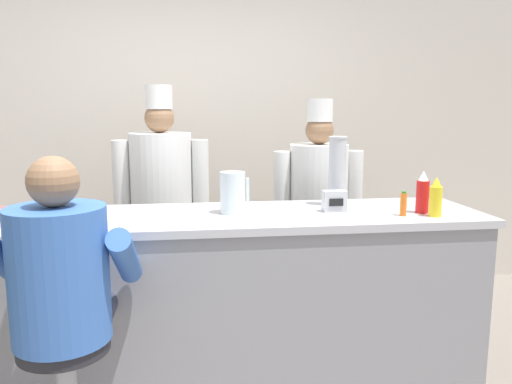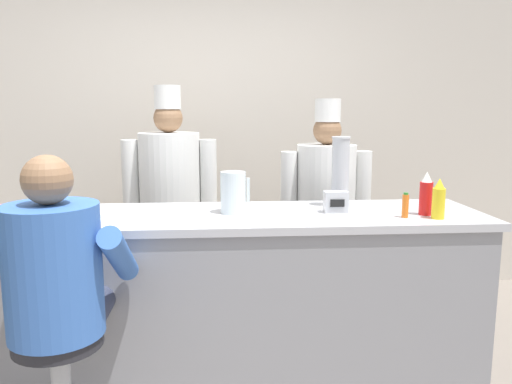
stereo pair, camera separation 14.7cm
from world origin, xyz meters
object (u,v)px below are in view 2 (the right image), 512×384
object	(u,v)px
breakfast_plate	(86,213)
cup_stack_steel	(340,172)
mustard_bottle_yellow	(439,200)
diner_seated_blue	(57,282)
cook_in_whites_far	(326,205)
cook_in_whites_near	(170,195)
cereal_bowl	(6,211)
napkin_dispenser_chrome	(336,202)
hot_sauce_bottle_orange	(405,206)
ketchup_bottle_red	(426,195)
water_pitcher_clear	(233,192)

from	to	relation	value
breakfast_plate	cup_stack_steel	xyz separation A→B (m)	(1.37, 0.15, 0.19)
mustard_bottle_yellow	diner_seated_blue	world-z (taller)	diner_seated_blue
diner_seated_blue	cook_in_whites_far	size ratio (longest dim) A/B	0.85
breakfast_plate	diner_seated_blue	xyz separation A→B (m)	(0.04, -0.63, -0.15)
mustard_bottle_yellow	cook_in_whites_far	bearing A→B (deg)	110.45
mustard_bottle_yellow	cook_in_whites_near	distance (m)	1.87
cereal_bowl	napkin_dispenser_chrome	world-z (taller)	napkin_dispenser_chrome
hot_sauce_bottle_orange	cook_in_whites_far	size ratio (longest dim) A/B	0.08
ketchup_bottle_red	hot_sauce_bottle_orange	distance (m)	0.15
water_pitcher_clear	cook_in_whites_far	size ratio (longest dim) A/B	0.14
napkin_dispenser_chrome	cook_in_whites_far	bearing A→B (deg)	81.51
cook_in_whites_near	cook_in_whites_far	world-z (taller)	cook_in_whites_near
napkin_dispenser_chrome	cook_in_whites_near	world-z (taller)	cook_in_whites_near
breakfast_plate	cook_in_whites_far	bearing A→B (deg)	28.44
ketchup_bottle_red	diner_seated_blue	size ratio (longest dim) A/B	0.16
ketchup_bottle_red	cereal_bowl	distance (m)	2.18
ketchup_bottle_red	mustard_bottle_yellow	bearing A→B (deg)	-73.73
cook_in_whites_far	mustard_bottle_yellow	bearing A→B (deg)	-69.55
cereal_bowl	cook_in_whites_near	size ratio (longest dim) A/B	0.08
mustard_bottle_yellow	hot_sauce_bottle_orange	bearing A→B (deg)	167.02
water_pitcher_clear	cup_stack_steel	bearing A→B (deg)	12.83
water_pitcher_clear	breakfast_plate	bearing A→B (deg)	-178.84
cook_in_whites_near	cook_in_whites_far	bearing A→B (deg)	-10.23
cook_in_whites_near	cup_stack_steel	bearing A→B (deg)	-38.32
water_pitcher_clear	cook_in_whites_near	world-z (taller)	cook_in_whites_near
water_pitcher_clear	cup_stack_steel	xyz separation A→B (m)	(0.61, 0.14, 0.09)
ketchup_bottle_red	cook_in_whites_far	bearing A→B (deg)	110.88
water_pitcher_clear	cook_in_whites_near	size ratio (longest dim) A/B	0.13
hot_sauce_bottle_orange	cook_in_whites_far	bearing A→B (deg)	102.42
cook_in_whites_near	mustard_bottle_yellow	bearing A→B (deg)	-38.85
diner_seated_blue	cook_in_whites_near	size ratio (longest dim) A/B	0.81
water_pitcher_clear	breakfast_plate	distance (m)	0.77
mustard_bottle_yellow	cup_stack_steel	distance (m)	0.56
ketchup_bottle_red	hot_sauce_bottle_orange	bearing A→B (deg)	-156.49
water_pitcher_clear	cup_stack_steel	distance (m)	0.63
cup_stack_steel	diner_seated_blue	size ratio (longest dim) A/B	0.29
mustard_bottle_yellow	napkin_dispenser_chrome	size ratio (longest dim) A/B	1.64
water_pitcher_clear	cereal_bowl	world-z (taller)	water_pitcher_clear
cereal_bowl	cook_in_whites_far	bearing A→B (deg)	22.24
mustard_bottle_yellow	water_pitcher_clear	bearing A→B (deg)	168.21
mustard_bottle_yellow	diner_seated_blue	distance (m)	1.82
water_pitcher_clear	cereal_bowl	bearing A→B (deg)	179.64
hot_sauce_bottle_orange	cup_stack_steel	world-z (taller)	cup_stack_steel
napkin_dispenser_chrome	cook_in_whites_far	world-z (taller)	cook_in_whites_far
breakfast_plate	cereal_bowl	xyz separation A→B (m)	(-0.41, 0.02, 0.01)
cook_in_whites_far	napkin_dispenser_chrome	bearing A→B (deg)	-98.49
mustard_bottle_yellow	cereal_bowl	size ratio (longest dim) A/B	1.48
water_pitcher_clear	cup_stack_steel	size ratio (longest dim) A/B	0.56
breakfast_plate	cook_in_whites_near	bearing A→B (deg)	70.69
cook_in_whites_near	water_pitcher_clear	bearing A→B (deg)	-66.00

